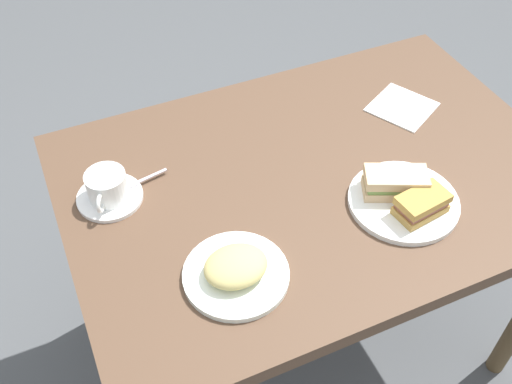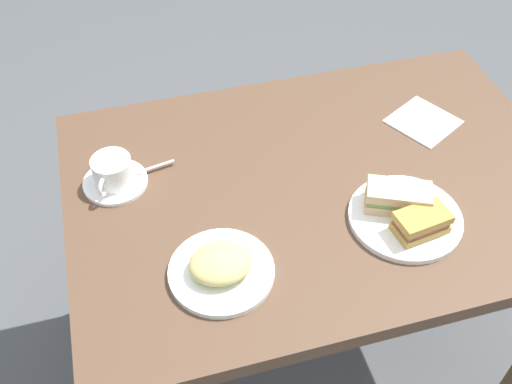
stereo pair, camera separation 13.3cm
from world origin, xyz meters
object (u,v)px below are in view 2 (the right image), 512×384
at_px(sandwich_front, 398,198).
at_px(coffee_saucer, 115,182).
at_px(sandwich_plate, 405,218).
at_px(napkin, 423,122).
at_px(side_plate, 221,271).
at_px(coffee_cup, 112,170).
at_px(dining_table, 319,205).
at_px(spoon, 148,169).
at_px(sandwich_back, 421,223).

distance_m(sandwich_front, coffee_saucer, 0.65).
relative_size(sandwich_plate, napkin, 1.67).
distance_m(coffee_saucer, side_plate, 0.36).
bearing_deg(coffee_cup, dining_table, -14.08).
xyz_separation_m(dining_table, spoon, (-0.39, 0.13, 0.10)).
xyz_separation_m(sandwich_front, spoon, (-0.51, 0.27, -0.03)).
bearing_deg(dining_table, napkin, 21.80).
bearing_deg(spoon, dining_table, -19.07).
bearing_deg(dining_table, sandwich_back, -55.49).
height_order(dining_table, sandwich_plate, sandwich_plate).
height_order(sandwich_front, spoon, sandwich_front).
relative_size(dining_table, sandwich_front, 7.63).
distance_m(sandwich_back, side_plate, 0.43).
relative_size(dining_table, napkin, 7.91).
bearing_deg(spoon, sandwich_front, -27.56).
bearing_deg(coffee_cup, napkin, 0.92).
bearing_deg(coffee_saucer, napkin, 0.82).
xyz_separation_m(coffee_cup, spoon, (0.08, 0.02, -0.03)).
xyz_separation_m(sandwich_plate, sandwich_front, (-0.01, 0.03, 0.04)).
relative_size(sandwich_back, napkin, 0.81).
bearing_deg(sandwich_front, spoon, 152.44).
height_order(dining_table, sandwich_back, sandwich_back).
xyz_separation_m(coffee_saucer, napkin, (0.79, 0.01, -0.00)).
xyz_separation_m(coffee_saucer, side_plate, (0.18, -0.32, 0.00)).
relative_size(sandwich_front, side_plate, 0.72).
height_order(dining_table, coffee_cup, coffee_cup).
bearing_deg(dining_table, side_plate, -145.62).
xyz_separation_m(sandwich_front, napkin, (0.20, 0.26, -0.04)).
bearing_deg(sandwich_plate, spoon, 150.38).
bearing_deg(spoon, napkin, -0.32).
xyz_separation_m(sandwich_front, coffee_cup, (-0.59, 0.25, 0.00)).
relative_size(dining_table, spoon, 12.03).
xyz_separation_m(dining_table, napkin, (0.33, 0.13, 0.09)).
distance_m(sandwich_plate, coffee_saucer, 0.67).
bearing_deg(coffee_saucer, spoon, 10.93).
distance_m(sandwich_front, spoon, 0.58).
distance_m(coffee_saucer, napkin, 0.79).
relative_size(coffee_saucer, side_plate, 0.69).
height_order(sandwich_front, coffee_cup, coffee_cup).
bearing_deg(dining_table, sandwich_plate, -50.46).
height_order(sandwich_plate, sandwich_front, sandwich_front).
height_order(side_plate, napkin, side_plate).
bearing_deg(napkin, spoon, 179.68).
height_order(coffee_saucer, napkin, coffee_saucer).
bearing_deg(sandwich_back, coffee_saucer, 151.76).
xyz_separation_m(coffee_saucer, spoon, (0.08, 0.02, 0.01)).
bearing_deg(dining_table, sandwich_front, -46.92).
relative_size(spoon, side_plate, 0.45).
bearing_deg(sandwich_front, dining_table, 133.08).
bearing_deg(coffee_saucer, sandwich_plate, -25.09).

